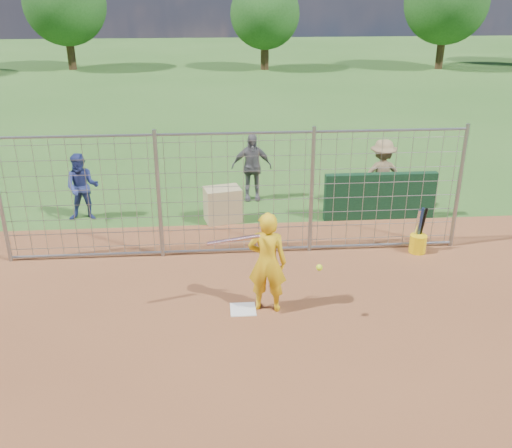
{
  "coord_description": "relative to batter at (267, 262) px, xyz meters",
  "views": [
    {
      "loc": [
        -0.44,
        -8.49,
        5.14
      ],
      "look_at": [
        0.3,
        0.8,
        1.15
      ],
      "focal_mm": 40.0,
      "sensor_mm": 36.0,
      "label": 1
    }
  ],
  "objects": [
    {
      "name": "bucket_with_bats",
      "position": [
        3.29,
        1.94,
        -0.63
      ],
      "size": [
        0.34,
        0.37,
        0.98
      ],
      "color": "yellow",
      "rests_on": "ground"
    },
    {
      "name": "backstop_fence",
      "position": [
        -0.41,
        2.18,
        0.38
      ],
      "size": [
        9.08,
        0.08,
        2.6
      ],
      "color": "gray",
      "rests_on": "ground"
    },
    {
      "name": "bystander_a",
      "position": [
        -3.83,
        4.26,
        -0.09
      ],
      "size": [
        0.77,
        0.61,
        1.58
      ],
      "primitive_type": "imported",
      "rotation": [
        0.0,
        0.0,
        0.01
      ],
      "color": "navy",
      "rests_on": "ground"
    },
    {
      "name": "bystander_c",
      "position": [
        3.18,
        4.4,
        -0.02
      ],
      "size": [
        1.14,
        0.68,
        1.72
      ],
      "primitive_type": "imported",
      "rotation": [
        0.0,
        0.0,
        3.1
      ],
      "color": "#8F744E",
      "rests_on": "ground"
    },
    {
      "name": "ground",
      "position": [
        -0.41,
        0.18,
        -0.88
      ],
      "size": [
        100.0,
        100.0,
        0.0
      ],
      "primitive_type": "plane",
      "color": "#2D591E",
      "rests_on": "ground"
    },
    {
      "name": "infield_dirt",
      "position": [
        -0.41,
        -2.82,
        -0.88
      ],
      "size": [
        18.0,
        18.0,
        0.0
      ],
      "primitive_type": "plane",
      "color": "brown",
      "rests_on": "ground"
    },
    {
      "name": "equipment_bin",
      "position": [
        -0.64,
        3.92,
        -0.48
      ],
      "size": [
        0.9,
        0.71,
        0.8
      ],
      "primitive_type": "cube",
      "rotation": [
        0.0,
        0.0,
        0.22
      ],
      "color": "tan",
      "rests_on": "ground"
    },
    {
      "name": "dugout_wall",
      "position": [
        2.99,
        3.78,
        -0.33
      ],
      "size": [
        2.6,
        0.2,
        1.1
      ],
      "primitive_type": "cube",
      "color": "#11381E",
      "rests_on": "ground"
    },
    {
      "name": "home_plate",
      "position": [
        -0.41,
        -0.02,
        -0.87
      ],
      "size": [
        0.43,
        0.43,
        0.02
      ],
      "primitive_type": "cube",
      "color": "silver",
      "rests_on": "ground"
    },
    {
      "name": "tree_line",
      "position": [
        2.72,
        28.31,
        2.83
      ],
      "size": [
        44.66,
        6.72,
        6.48
      ],
      "color": "#3F2B19",
      "rests_on": "ground"
    },
    {
      "name": "equipment_in_play",
      "position": [
        -0.23,
        -0.32,
        0.45
      ],
      "size": [
        1.8,
        0.42,
        0.51
      ],
      "color": "silver",
      "rests_on": "ground"
    },
    {
      "name": "bystander_b",
      "position": [
        0.12,
        5.29,
        -0.03
      ],
      "size": [
        1.0,
        0.42,
        1.71
      ],
      "primitive_type": "imported",
      "rotation": [
        0.0,
        0.0,
        0.0
      ],
      "color": "#5A595E",
      "rests_on": "ground"
    },
    {
      "name": "batter",
      "position": [
        0.0,
        0.0,
        0.0
      ],
      "size": [
        0.72,
        0.55,
        1.76
      ],
      "primitive_type": "imported",
      "rotation": [
        0.0,
        0.0,
        2.92
      ],
      "color": "yellow",
      "rests_on": "ground"
    }
  ]
}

